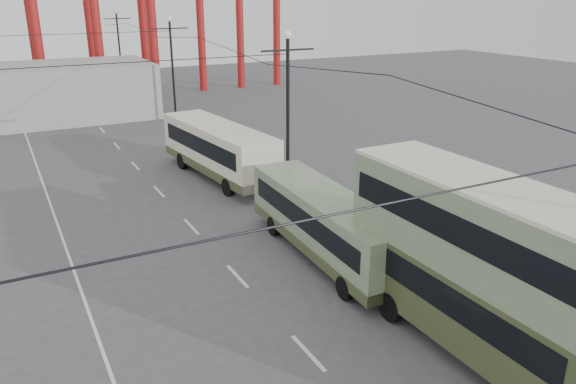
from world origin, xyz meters
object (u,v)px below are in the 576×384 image
double_decker_bus (490,265)px  pedestrian (342,250)px  single_decker_green (325,222)px  single_decker_cream (219,148)px

double_decker_bus → pedestrian: bearing=95.9°
double_decker_bus → single_decker_green: (-0.67, 8.60, -1.59)m
double_decker_bus → single_decker_cream: size_ratio=0.98×
double_decker_bus → single_decker_green: size_ratio=1.02×
pedestrian → single_decker_green: bearing=-91.0°
single_decker_cream → pedestrian: bearing=-96.7°
pedestrian → double_decker_bus: bearing=99.5°
single_decker_green → single_decker_cream: (0.03, 13.07, 0.22)m
double_decker_bus → pedestrian: size_ratio=5.43×
single_decker_cream → pedestrian: single_decker_cream is taller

